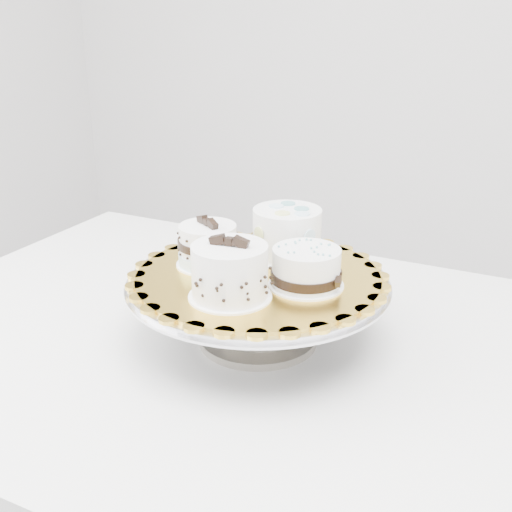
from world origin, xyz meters
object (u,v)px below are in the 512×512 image
at_px(cake_stand, 258,298).
at_px(cake_swirl, 230,273).
at_px(table, 264,379).
at_px(cake_ribbon, 307,269).
at_px(cake_board, 258,276).
at_px(cake_dots, 287,233).
at_px(cake_banded, 208,247).

xyz_separation_m(cake_stand, cake_swirl, (0.00, -0.09, 0.08)).
height_order(table, cake_ribbon, cake_ribbon).
distance_m(cake_board, cake_swirl, 0.10).
distance_m(cake_dots, cake_ribbon, 0.12).
bearing_deg(cake_banded, cake_dots, 72.65).
height_order(cake_stand, cake_banded, cake_banded).
distance_m(cake_banded, cake_dots, 0.13).
bearing_deg(table, cake_board, -174.99).
relative_size(table, cake_swirl, 11.02).
relative_size(table, cake_ribbon, 10.76).
xyz_separation_m(cake_board, cake_banded, (-0.09, -0.00, 0.03)).
bearing_deg(cake_stand, cake_banded, -179.37).
bearing_deg(table, cake_ribbon, -6.14).
distance_m(cake_board, cake_ribbon, 0.09).
bearing_deg(cake_banded, cake_ribbon, 27.90).
distance_m(table, cake_ribbon, 0.22).
distance_m(cake_board, cake_banded, 0.09).
bearing_deg(cake_swirl, cake_ribbon, 38.48).
bearing_deg(cake_ribbon, cake_banded, 162.53).
bearing_deg(cake_ribbon, cake_board, 159.75).
bearing_deg(cake_stand, cake_ribbon, -4.79).
bearing_deg(cake_ribbon, cake_dots, 112.50).
xyz_separation_m(cake_swirl, cake_dots, (0.01, 0.18, 0.00)).
relative_size(cake_banded, cake_ribbon, 1.00).
distance_m(cake_stand, cake_ribbon, 0.11).
bearing_deg(cake_board, cake_stand, 0.00).
bearing_deg(cake_ribbon, cake_swirl, -149.64).
bearing_deg(cake_ribbon, table, 158.41).
relative_size(cake_stand, cake_banded, 3.31).
bearing_deg(cake_board, cake_dots, 84.26).
height_order(cake_swirl, cake_dots, cake_swirl).
bearing_deg(cake_dots, table, -69.58).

